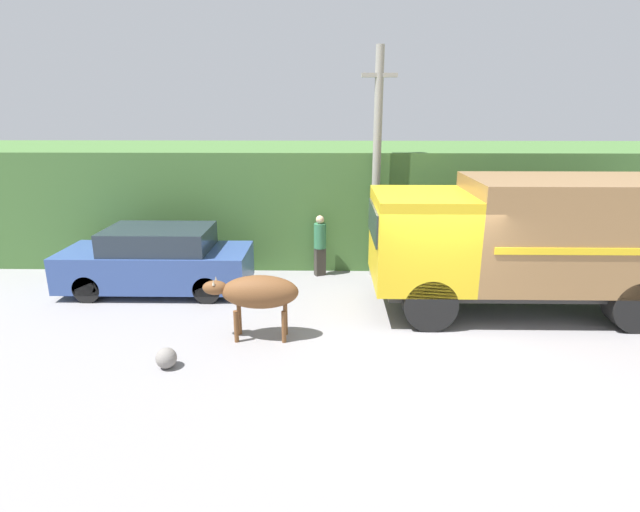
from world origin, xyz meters
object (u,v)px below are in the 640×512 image
(roadside_rock, at_px, (166,358))
(brown_cow, at_px, (258,293))
(utility_pole, at_px, (377,162))
(parked_suv, at_px, (157,261))
(pedestrian_on_hill, at_px, (320,243))
(cargo_truck, at_px, (533,238))

(roadside_rock, bearing_deg, brown_cow, 39.32)
(utility_pole, distance_m, roadside_rock, 7.32)
(parked_suv, xyz_separation_m, pedestrian_on_hill, (4.06, 1.31, 0.14))
(parked_suv, height_order, roadside_rock, parked_suv)
(utility_pole, bearing_deg, brown_cow, -123.14)
(brown_cow, distance_m, utility_pole, 5.29)
(pedestrian_on_hill, relative_size, roadside_rock, 4.49)
(brown_cow, bearing_deg, parked_suv, 127.96)
(brown_cow, xyz_separation_m, utility_pole, (2.65, 4.06, 2.12))
(cargo_truck, xyz_separation_m, utility_pole, (-3.24, 2.57, 1.37))
(utility_pole, relative_size, roadside_rock, 15.87)
(cargo_truck, xyz_separation_m, parked_suv, (-8.78, 1.18, -0.94))
(parked_suv, distance_m, pedestrian_on_hill, 4.27)
(brown_cow, distance_m, roadside_rock, 2.09)
(brown_cow, height_order, roadside_rock, brown_cow)
(brown_cow, bearing_deg, utility_pole, 47.38)
(cargo_truck, relative_size, pedestrian_on_hill, 4.05)
(brown_cow, distance_m, parked_suv, 3.94)
(pedestrian_on_hill, xyz_separation_m, utility_pole, (1.49, 0.08, 2.17))
(utility_pole, bearing_deg, cargo_truck, -38.49)
(cargo_truck, xyz_separation_m, roadside_rock, (-7.38, -2.71, -1.55))
(brown_cow, height_order, pedestrian_on_hill, pedestrian_on_hill)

